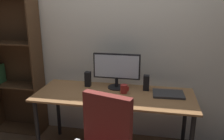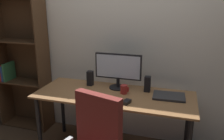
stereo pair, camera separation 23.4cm
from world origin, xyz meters
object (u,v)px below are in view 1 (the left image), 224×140
keyboard (109,100)px  bookshelf (14,65)px  monitor (117,68)px  speaker_left (88,79)px  laptop (168,94)px  mouse (129,101)px  desk (114,101)px  coffee_mug (124,89)px  speaker_right (146,83)px

keyboard → bookshelf: bookshelf is taller
monitor → bookshelf: size_ratio=0.28×
speaker_left → bookshelf: bearing=171.7°
monitor → laptop: size_ratio=1.63×
mouse → speaker_left: speaker_left is taller
monitor → bookshelf: (-1.36, 0.14, -0.06)m
bookshelf → desk: bearing=-13.4°
monitor → speaker_left: monitor is taller
coffee_mug → monitor: bearing=127.3°
monitor → coffee_mug: (0.10, -0.14, -0.18)m
laptop → bookshelf: bearing=169.9°
bookshelf → speaker_right: bearing=-5.1°
speaker_left → speaker_right: bearing=0.0°
monitor → laptop: bearing=-10.3°
desk → mouse: mouse is taller
desk → monitor: bearing=92.6°
speaker_left → bookshelf: bookshelf is taller
speaker_right → laptop: bearing=-21.9°
desk → speaker_right: speaker_right is taller
coffee_mug → laptop: 0.47m
desk → laptop: (0.56, 0.08, 0.10)m
monitor → coffee_mug: 0.25m
speaker_right → speaker_left: bearing=180.0°
coffee_mug → speaker_right: size_ratio=0.54×
speaker_left → speaker_right: 0.67m
keyboard → speaker_left: size_ratio=1.71×
speaker_right → bookshelf: bookshelf is taller
desk → mouse: (0.18, -0.19, 0.10)m
desk → laptop: 0.57m
desk → keyboard: 0.20m
speaker_right → mouse: bearing=-111.5°
keyboard → laptop: bearing=21.6°
coffee_mug → laptop: bearing=4.2°
mouse → bookshelf: bookshelf is taller
mouse → coffee_mug: (-0.08, 0.24, 0.03)m
speaker_right → desk: bearing=-151.4°
speaker_left → mouse: bearing=-35.0°
mouse → speaker_left: size_ratio=0.56×
monitor → mouse: size_ratio=5.44×
coffee_mug → speaker_right: (0.23, 0.13, 0.04)m
speaker_left → coffee_mug: bearing=-16.5°
keyboard → desk: bearing=81.6°
monitor → bookshelf: bookshelf is taller
desk → monitor: monitor is taller
mouse → monitor: bearing=133.9°
bookshelf → coffee_mug: bearing=-10.8°
coffee_mug → speaker_right: bearing=29.6°
speaker_left → desk: bearing=-27.4°
coffee_mug → speaker_left: size_ratio=0.54×
mouse → bookshelf: 1.64m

